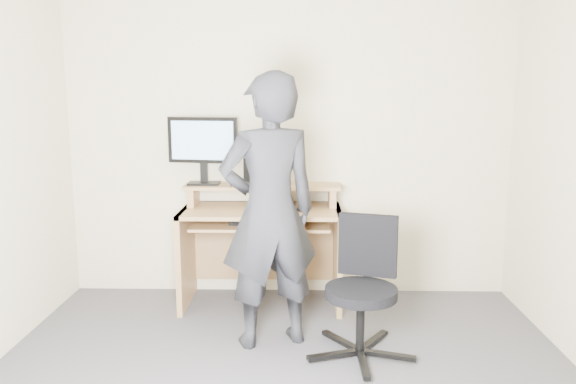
{
  "coord_description": "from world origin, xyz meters",
  "views": [
    {
      "loc": [
        0.09,
        -2.68,
        1.62
      ],
      "look_at": [
        0.01,
        1.05,
        0.95
      ],
      "focal_mm": 35.0,
      "sensor_mm": 36.0,
      "label": 1
    }
  ],
  "objects_px": {
    "monitor": "(203,145)",
    "person": "(269,212)",
    "office_chair": "(363,282)",
    "desk": "(262,232)"
  },
  "relations": [
    {
      "from": "monitor",
      "to": "person",
      "type": "relative_size",
      "value": 0.31
    },
    {
      "from": "office_chair",
      "to": "desk",
      "type": "bearing_deg",
      "value": 144.5
    },
    {
      "from": "desk",
      "to": "monitor",
      "type": "xyz_separation_m",
      "value": [
        -0.46,
        0.06,
        0.67
      ]
    },
    {
      "from": "desk",
      "to": "monitor",
      "type": "bearing_deg",
      "value": 172.23
    },
    {
      "from": "person",
      "to": "office_chair",
      "type": "bearing_deg",
      "value": 147.52
    },
    {
      "from": "monitor",
      "to": "office_chair",
      "type": "xyz_separation_m",
      "value": [
        1.14,
        -0.95,
        -0.76
      ]
    },
    {
      "from": "desk",
      "to": "office_chair",
      "type": "relative_size",
      "value": 1.43
    },
    {
      "from": "desk",
      "to": "person",
      "type": "distance_m",
      "value": 0.83
    },
    {
      "from": "desk",
      "to": "person",
      "type": "xyz_separation_m",
      "value": [
        0.1,
        -0.76,
        0.32
      ]
    },
    {
      "from": "office_chair",
      "to": "person",
      "type": "relative_size",
      "value": 0.48
    }
  ]
}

